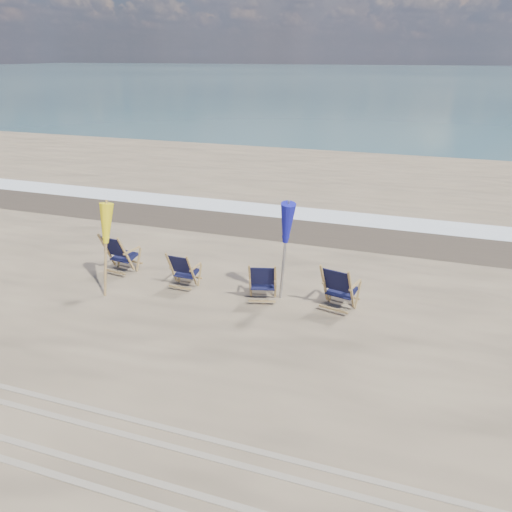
# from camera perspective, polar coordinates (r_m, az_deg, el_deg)

# --- Properties ---
(ocean) EXTENTS (400.00, 400.00, 0.00)m
(ocean) POSITION_cam_1_polar(r_m,az_deg,el_deg) (135.18, 18.64, 18.99)
(ocean) COLOR #3C6064
(ocean) RESTS_ON ground
(surf_foam) EXTENTS (200.00, 1.40, 0.01)m
(surf_foam) POSITION_cam_1_polar(r_m,az_deg,el_deg) (16.42, 6.95, 4.69)
(surf_foam) COLOR silver
(surf_foam) RESTS_ON ground
(wet_sand_strip) EXTENTS (200.00, 2.60, 0.00)m
(wet_sand_strip) POSITION_cam_1_polar(r_m,az_deg,el_deg) (15.03, 5.71, 3.08)
(wet_sand_strip) COLOR #42362A
(wet_sand_strip) RESTS_ON ground
(tire_tracks) EXTENTS (80.00, 1.30, 0.01)m
(tire_tracks) POSITION_cam_1_polar(r_m,az_deg,el_deg) (7.21, -13.99, -21.23)
(tire_tracks) COLOR gray
(tire_tracks) RESTS_ON ground
(beach_chair_0) EXTENTS (0.76, 0.83, 1.04)m
(beach_chair_0) POSITION_cam_1_polar(r_m,az_deg,el_deg) (11.97, -14.62, 0.01)
(beach_chair_0) COLOR black
(beach_chair_0) RESTS_ON ground
(beach_chair_1) EXTENTS (0.60, 0.67, 0.90)m
(beach_chair_1) POSITION_cam_1_polar(r_m,az_deg,el_deg) (10.97, -7.36, -1.87)
(beach_chair_1) COLOR black
(beach_chair_1) RESTS_ON ground
(beach_chair_2) EXTENTS (0.75, 0.81, 0.94)m
(beach_chair_2) POSITION_cam_1_polar(r_m,az_deg,el_deg) (10.35, 2.20, -3.10)
(beach_chair_2) COLOR black
(beach_chair_2) RESTS_ON ground
(beach_chair_3) EXTENTS (0.82, 0.88, 1.04)m
(beach_chair_3) POSITION_cam_1_polar(r_m,az_deg,el_deg) (10.04, 10.80, -4.03)
(beach_chair_3) COLOR black
(beach_chair_3) RESTS_ON ground
(umbrella_yellow) EXTENTS (0.30, 0.30, 2.00)m
(umbrella_yellow) POSITION_cam_1_polar(r_m,az_deg,el_deg) (10.90, -17.13, 2.97)
(umbrella_yellow) COLOR #9D7B46
(umbrella_yellow) RESTS_ON ground
(umbrella_blue) EXTENTS (0.30, 0.30, 2.23)m
(umbrella_blue) POSITION_cam_1_polar(r_m,az_deg,el_deg) (9.96, 3.29, 3.49)
(umbrella_blue) COLOR #A5A5AD
(umbrella_blue) RESTS_ON ground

